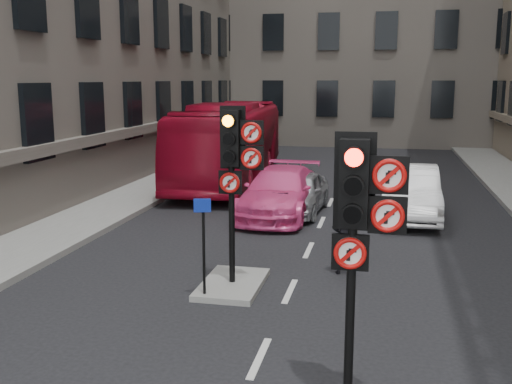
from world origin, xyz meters
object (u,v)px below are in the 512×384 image
at_px(signal_far, 235,157).
at_px(motorcyclist, 345,238).
at_px(signal_near, 360,213).
at_px(car_white, 409,192).
at_px(car_silver, 299,192).
at_px(car_pink, 280,192).
at_px(info_sign, 203,233).
at_px(motorcycle, 280,206).
at_px(bus_red, 230,142).

height_order(signal_far, motorcyclist, signal_far).
bearing_deg(signal_near, car_white, 84.57).
height_order(signal_near, car_silver, signal_near).
distance_m(signal_near, car_white, 11.48).
height_order(signal_far, car_pink, signal_far).
relative_size(signal_far, info_sign, 1.89).
distance_m(car_silver, motorcycle, 1.53).
relative_size(signal_near, info_sign, 1.89).
xyz_separation_m(signal_near, signal_far, (-2.60, 4.00, 0.12)).
bearing_deg(motorcyclist, car_pink, -83.20).
distance_m(signal_near, motorcycle, 10.31).
xyz_separation_m(car_silver, motorcyclist, (1.84, -5.84, 0.14)).
bearing_deg(car_pink, signal_far, -85.86).
height_order(signal_far, car_silver, signal_far).
distance_m(motorcyclist, info_sign, 3.39).
bearing_deg(motorcycle, motorcyclist, -72.50).
height_order(bus_red, motorcyclist, bus_red).
xyz_separation_m(signal_far, info_sign, (-0.44, -0.81, -1.36)).
bearing_deg(motorcyclist, bus_red, -80.93).
bearing_deg(signal_near, bus_red, 109.87).
xyz_separation_m(car_silver, bus_red, (-3.64, 5.34, 0.97)).
bearing_deg(info_sign, motorcycle, 71.03).
bearing_deg(signal_far, car_white, 63.25).
height_order(motorcyclist, info_sign, info_sign).
bearing_deg(car_silver, motorcyclist, -68.99).
bearing_deg(motorcyclist, signal_near, 78.27).
height_order(car_silver, bus_red, bus_red).
bearing_deg(motorcyclist, info_sign, 23.80).
bearing_deg(car_white, motorcycle, -157.97).
bearing_deg(bus_red, signal_far, -78.53).
relative_size(signal_near, car_white, 0.75).
bearing_deg(signal_far, info_sign, -118.33).
relative_size(car_white, motorcyclist, 3.00).
relative_size(signal_near, bus_red, 0.31).
height_order(car_pink, bus_red, bus_red).
distance_m(bus_red, motorcyclist, 12.48).
bearing_deg(motorcycle, info_sign, -102.21).
distance_m(signal_far, bus_red, 13.06).
relative_size(signal_near, car_pink, 0.70).
height_order(car_white, info_sign, info_sign).
bearing_deg(car_silver, info_sign, -91.41).
height_order(car_white, bus_red, bus_red).
relative_size(signal_far, motorcycle, 2.08).
xyz_separation_m(motorcycle, info_sign, (-0.34, -6.55, 0.82)).
xyz_separation_m(car_white, car_pink, (-3.92, -0.60, -0.05)).
distance_m(bus_red, motorcycle, 7.66).
height_order(car_white, motorcycle, car_white).
height_order(signal_near, motorcyclist, signal_near).
distance_m(signal_far, car_silver, 7.52).
bearing_deg(info_sign, motorcyclist, 24.85).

